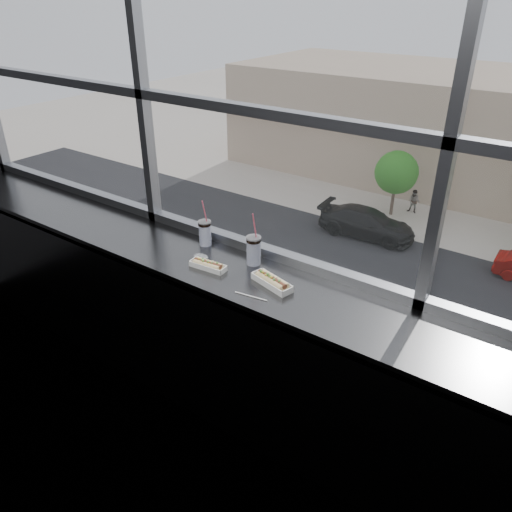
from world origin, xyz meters
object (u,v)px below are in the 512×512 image
Objects in this scene: hotdog_tray_left at (208,265)px; wrapper at (201,257)px; loose_straw at (251,296)px; car_near_a at (195,240)px; pedestrian_a at (414,199)px; car_far_a at (367,218)px; tree_left at (396,173)px; soda_cup_left at (205,232)px; soda_cup_right at (254,249)px; hotdog_tray_right at (272,281)px.

wrapper is at bearing 144.62° from hotdog_tray_left.
loose_straw is 0.55m from wrapper.
pedestrian_a is (7.90, 13.12, -0.04)m from car_near_a.
tree_left is (0.04, 4.00, 1.77)m from car_far_a.
loose_straw is at bearing -28.88° from soda_cup_left.
soda_cup_right is at bearing 114.41° from loose_straw.
hotdog_tray_left is at bearing -73.20° from tree_left.
hotdog_tray_right is 1.46× the size of loose_straw.
wrapper is at bearing -163.84° from car_far_a.
soda_cup_left is 27.80m from car_far_a.
soda_cup_left is at bearing -163.94° from car_far_a.
pedestrian_a is at bearing 99.16° from hotdog_tray_left.
hotdog_tray_right is at bearing 71.66° from loose_straw.
car_far_a is 3.53× the size of pedestrian_a.
soda_cup_left is 32.13m from pedestrian_a.
soda_cup_right reaches higher than tree_left.
soda_cup_right is at bearing -163.09° from car_far_a.
car_near_a is at bearing 136.64° from car_far_a.
pedestrian_a is at bearing 104.67° from soda_cup_right.
tree_left is (6.81, 12.00, 1.92)m from car_near_a.
pedestrian_a is (-7.90, 29.41, -11.13)m from hotdog_tray_right.
loose_straw is at bearing -84.59° from hotdog_tray_right.
hotdog_tray_right is at bearing -74.97° from pedestrian_a.
soda_cup_right is 25.04m from car_near_a.
soda_cup_left is at bearing -76.07° from pedestrian_a.
car_far_a is at bearing 101.52° from loose_straw.
pedestrian_a is 0.44× the size of tree_left.
hotdog_tray_left is at bearing -30.32° from wrapper.
loose_straw is at bearing -162.90° from car_far_a.
soda_cup_right reaches higher than soda_cup_left.
hotdog_tray_left is 0.70× the size of soda_cup_right.
soda_cup_right is at bearing -75.33° from pedestrian_a.
soda_cup_right is (0.41, -0.02, 0.01)m from soda_cup_left.
tree_left is at bearing -24.46° from car_near_a.
car_near_a reaches higher than pedestrian_a.
hotdog_tray_left is 28.04m from car_far_a.
car_near_a is (-15.80, 16.29, -11.08)m from hotdog_tray_right.
soda_cup_right is at bearing 24.57° from wrapper.
car_far_a is at bearing -90.54° from tree_left.
hotdog_tray_left is at bearing -163.65° from car_far_a.
soda_cup_right is (-0.23, 0.15, 0.07)m from hotdog_tray_right.
soda_cup_left is at bearing -179.90° from hotdog_tray_right.
hotdog_tray_left reaches higher than car_near_a.
tree_left is at bearing 122.70° from hotdog_tray_right.
hotdog_tray_left is 1.23× the size of loose_straw.
car_near_a is (-15.77, 16.45, -11.06)m from loose_straw.
hotdog_tray_left is at bearing -156.78° from hotdog_tray_right.
car_near_a is 1.35× the size of tree_left.
soda_cup_right reaches higher than pedestrian_a.
wrapper is at bearing -165.67° from hotdog_tray_right.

